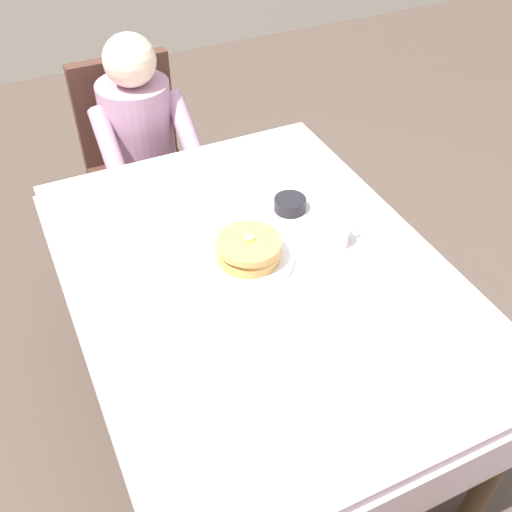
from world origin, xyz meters
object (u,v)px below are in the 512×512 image
(breakfast_stack, at_px, (249,249))
(spoon_near_edge, at_px, (318,334))
(syrup_pitcher, at_px, (162,239))
(chair_diner, at_px, (136,151))
(bowl_butter, at_px, (290,204))
(plate_breakfast, at_px, (249,259))
(dining_table_main, at_px, (260,292))
(knife_right_of_plate, at_px, (306,247))
(diner_person, at_px, (142,140))
(fork_left_of_plate, at_px, (195,282))
(cup_coffee, at_px, (337,234))

(breakfast_stack, distance_m, spoon_near_edge, 0.36)
(syrup_pitcher, bearing_deg, chair_diner, 80.14)
(bowl_butter, bearing_deg, plate_breakfast, -142.59)
(plate_breakfast, xyz_separation_m, bowl_butter, (0.24, 0.18, 0.01))
(syrup_pitcher, bearing_deg, plate_breakfast, -37.28)
(dining_table_main, height_order, knife_right_of_plate, knife_right_of_plate)
(chair_diner, height_order, diner_person, diner_person)
(bowl_butter, height_order, fork_left_of_plate, bowl_butter)
(breakfast_stack, distance_m, fork_left_of_plate, 0.20)
(fork_left_of_plate, height_order, knife_right_of_plate, same)
(fork_left_of_plate, bearing_deg, breakfast_stack, -91.24)
(plate_breakfast, xyz_separation_m, syrup_pitcher, (-0.23, 0.17, 0.03))
(syrup_pitcher, distance_m, fork_left_of_plate, 0.20)
(fork_left_of_plate, bearing_deg, bowl_butter, -70.87)
(diner_person, height_order, breakfast_stack, diner_person)
(diner_person, distance_m, cup_coffee, 1.07)
(fork_left_of_plate, bearing_deg, dining_table_main, -106.09)
(chair_diner, xyz_separation_m, fork_left_of_plate, (-0.13, -1.13, 0.21))
(plate_breakfast, distance_m, knife_right_of_plate, 0.19)
(chair_diner, distance_m, diner_person, 0.21)
(bowl_butter, bearing_deg, dining_table_main, -133.83)
(plate_breakfast, relative_size, knife_right_of_plate, 1.40)
(chair_diner, distance_m, fork_left_of_plate, 1.16)
(chair_diner, height_order, syrup_pitcher, chair_diner)
(diner_person, bearing_deg, plate_breakfast, 93.66)
(dining_table_main, distance_m, cup_coffee, 0.31)
(cup_coffee, distance_m, spoon_near_edge, 0.39)
(bowl_butter, height_order, syrup_pitcher, syrup_pitcher)
(chair_diner, relative_size, breakfast_stack, 4.58)
(plate_breakfast, bearing_deg, syrup_pitcher, 142.72)
(plate_breakfast, distance_m, bowl_butter, 0.30)
(syrup_pitcher, relative_size, fork_left_of_plate, 0.44)
(syrup_pitcher, bearing_deg, cup_coffee, -23.07)
(spoon_near_edge, bearing_deg, cup_coffee, 62.29)
(plate_breakfast, bearing_deg, spoon_near_edge, -82.86)
(knife_right_of_plate, bearing_deg, breakfast_stack, 87.07)
(fork_left_of_plate, bearing_deg, syrup_pitcher, 4.33)
(cup_coffee, xyz_separation_m, fork_left_of_plate, (-0.48, 0.03, -0.04))
(dining_table_main, distance_m, diner_person, 1.02)
(fork_left_of_plate, bearing_deg, knife_right_of_plate, -96.10)
(chair_diner, distance_m, cup_coffee, 1.24)
(dining_table_main, height_order, diner_person, diner_person)
(diner_person, height_order, knife_right_of_plate, diner_person)
(bowl_butter, distance_m, spoon_near_edge, 0.57)
(plate_breakfast, distance_m, syrup_pitcher, 0.28)
(knife_right_of_plate, bearing_deg, cup_coffee, -103.44)
(cup_coffee, bearing_deg, diner_person, 109.07)
(breakfast_stack, height_order, cup_coffee, breakfast_stack)
(plate_breakfast, bearing_deg, chair_diner, 93.15)
(breakfast_stack, height_order, bowl_butter, breakfast_stack)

